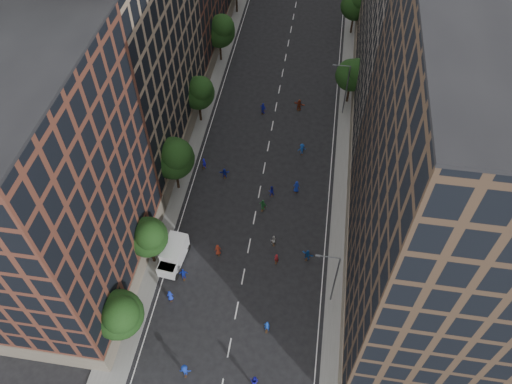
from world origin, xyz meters
TOP-DOWN VIEW (x-y plane):
  - ground at (0.00, 40.00)m, footprint 240.00×240.00m
  - sidewalk_left at (-12.00, 47.50)m, footprint 4.00×105.00m
  - sidewalk_right at (12.00, 47.50)m, footprint 4.00×105.00m
  - bldg_left_a at (-19.00, 11.00)m, footprint 14.00×22.00m
  - bldg_left_b at (-19.00, 35.00)m, footprint 14.00×26.00m
  - bldg_right_a at (19.00, 15.00)m, footprint 14.00×30.00m
  - bldg_right_b at (19.00, 44.00)m, footprint 14.00×28.00m
  - tree_left_0 at (-11.01, 3.85)m, footprint 5.20×5.20m
  - tree_left_1 at (-11.02, 13.86)m, footprint 4.80×4.80m
  - tree_left_2 at (-10.99, 25.83)m, footprint 5.60×5.60m
  - tree_left_3 at (-11.02, 39.85)m, footprint 5.00×5.00m
  - tree_left_4 at (-11.00, 55.84)m, footprint 5.40×5.40m
  - tree_right_a at (11.38, 47.85)m, footprint 5.00×5.00m
  - tree_right_b at (11.39, 67.85)m, footprint 5.20×5.20m
  - streetlamp_near at (10.37, 12.00)m, footprint 2.64×0.22m
  - streetlamp_far at (10.37, 45.00)m, footprint 2.64×0.22m
  - cargo_van at (-8.73, 14.35)m, footprint 3.00×5.48m
  - skater_0 at (-7.84, 9.25)m, footprint 0.92×0.77m
  - skater_1 at (3.77, 7.18)m, footprint 0.70×0.48m
  - skater_2 at (3.33, 1.00)m, footprint 1.16×1.06m
  - skater_3 at (-4.01, 1.00)m, footprint 1.29×0.86m
  - skater_4 at (-6.97, 12.21)m, footprint 1.18×0.68m
  - skater_5 at (7.41, 17.21)m, footprint 1.57×0.98m
  - skater_6 at (-3.63, 16.25)m, footprint 0.99×0.83m
  - skater_7 at (3.69, 16.20)m, footprint 0.57×0.39m
  - skater_8 at (2.97, 18.76)m, footprint 0.89×0.78m
  - skater_9 at (-7.83, 16.00)m, footprint 1.36×1.07m
  - skater_10 at (0.90, 23.99)m, footprint 1.19×0.84m
  - skater_11 at (-5.28, 28.97)m, footprint 1.49×0.76m
  - skater_12 at (4.97, 27.86)m, footprint 1.00×0.73m
  - skater_13 at (-8.50, 30.33)m, footprint 0.74×0.61m
  - skater_14 at (1.65, 26.71)m, footprint 0.95×0.84m
  - skater_15 at (5.02, 35.21)m, footprint 1.35×1.05m
  - skater_16 at (-1.84, 43.15)m, footprint 1.22×0.90m
  - skater_17 at (3.68, 44.84)m, footprint 1.89×1.04m

SIDE VIEW (x-z plane):
  - ground at x=0.00m, z-range 0.00..0.00m
  - sidewalk_left at x=-12.00m, z-range 0.00..0.15m
  - sidewalk_right at x=12.00m, z-range 0.00..0.15m
  - skater_7 at x=3.69m, z-range 0.00..1.53m
  - skater_11 at x=-5.28m, z-range 0.00..1.54m
  - skater_8 at x=2.97m, z-range 0.00..1.54m
  - skater_0 at x=-7.84m, z-range 0.00..1.61m
  - skater_5 at x=7.41m, z-range 0.00..1.62m
  - skater_14 at x=1.65m, z-range 0.00..1.63m
  - skater_6 at x=-3.63m, z-range 0.00..1.72m
  - skater_13 at x=-8.50m, z-range 0.00..1.74m
  - skater_15 at x=5.02m, z-range 0.00..1.83m
  - skater_9 at x=-7.83m, z-range 0.00..1.84m
  - skater_3 at x=-4.01m, z-range 0.00..1.87m
  - skater_1 at x=3.77m, z-range 0.00..1.88m
  - skater_10 at x=0.90m, z-range 0.00..1.88m
  - skater_4 at x=-6.97m, z-range 0.00..1.89m
  - skater_12 at x=4.97m, z-range 0.00..1.89m
  - skater_16 at x=-1.84m, z-range 0.00..1.93m
  - skater_17 at x=3.68m, z-range 0.00..1.94m
  - skater_2 at x=3.33m, z-range 0.00..1.94m
  - cargo_van at x=-8.73m, z-range 0.07..2.87m
  - streetlamp_near at x=10.37m, z-range 0.64..9.70m
  - streetlamp_far at x=10.37m, z-range 0.64..9.70m
  - tree_left_1 at x=-11.02m, z-range 1.45..9.66m
  - tree_right_a at x=11.38m, z-range 1.43..9.83m
  - tree_left_3 at x=-11.02m, z-range 1.53..10.11m
  - tree_left_0 at x=-11.01m, z-range 1.54..10.37m
  - tree_right_b at x=11.39m, z-range 1.54..10.37m
  - tree_left_4 at x=-11.00m, z-range 1.56..10.63m
  - tree_left_2 at x=-10.99m, z-range 1.63..11.08m
  - bldg_left_a at x=-19.00m, z-range 0.00..30.00m
  - bldg_right_b at x=19.00m, z-range 0.00..33.00m
  - bldg_left_b at x=-19.00m, z-range 0.00..34.00m
  - bldg_right_a at x=19.00m, z-range 0.00..36.00m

